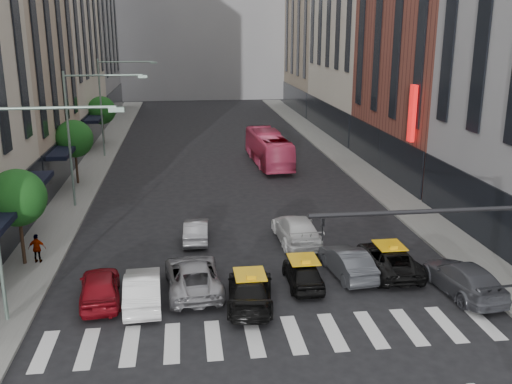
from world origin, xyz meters
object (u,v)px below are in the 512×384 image
object	(u,v)px
car_white_front	(143,289)
pedestrian_far	(37,248)
streetlamp_mid	(82,121)
streetlamp_far	(111,95)
taxi_left	(250,289)
streetlamp_near	(15,184)
taxi_center	(303,273)
bus	(268,148)
car_red	(100,286)

from	to	relation	value
car_white_front	pedestrian_far	world-z (taller)	pedestrian_far
streetlamp_mid	streetlamp_far	size ratio (longest dim) A/B	1.00
taxi_left	pedestrian_far	size ratio (longest dim) A/B	3.17
streetlamp_near	pedestrian_far	bearing A→B (deg)	100.18
pedestrian_far	streetlamp_mid	bearing A→B (deg)	-91.42
taxi_center	car_white_front	bearing A→B (deg)	7.98
streetlamp_near	streetlamp_far	distance (m)	32.00
streetlamp_near	streetlamp_far	xyz separation A→B (m)	(0.00, 32.00, 0.00)
streetlamp_mid	streetlamp_far	distance (m)	16.00
car_white_front	streetlamp_near	bearing A→B (deg)	8.82
streetlamp_near	car_white_front	bearing A→B (deg)	11.61
bus	pedestrian_far	world-z (taller)	bus
taxi_center	bus	world-z (taller)	bus
streetlamp_near	taxi_left	size ratio (longest dim) A/B	1.86
taxi_left	pedestrian_far	distance (m)	11.79
bus	pedestrian_far	distance (m)	25.91
taxi_left	pedestrian_far	xyz separation A→B (m)	(-10.31, 5.71, 0.21)
pedestrian_far	taxi_left	bearing A→B (deg)	155.84
streetlamp_near	bus	xyz separation A→B (m)	(14.06, 27.07, -4.44)
streetlamp_far	car_red	distance (m)	31.12
streetlamp_mid	pedestrian_far	xyz separation A→B (m)	(-1.09, -9.95, -4.99)
car_red	car_white_front	xyz separation A→B (m)	(1.89, -0.49, 0.00)
taxi_left	taxi_center	world-z (taller)	taxi_left
car_white_front	taxi_left	bearing A→B (deg)	170.01
car_white_front	taxi_left	world-z (taller)	car_white_front
car_red	car_white_front	size ratio (longest dim) A/B	0.97
streetlamp_near	streetlamp_far	bearing A→B (deg)	90.00
streetlamp_near	car_red	bearing A→B (deg)	28.28
taxi_center	bus	bearing A→B (deg)	-94.32
taxi_left	car_white_front	bearing A→B (deg)	-0.71
car_red	streetlamp_mid	bearing A→B (deg)	-86.15
streetlamp_far	bus	size ratio (longest dim) A/B	0.86
streetlamp_far	bus	bearing A→B (deg)	-19.32
streetlamp_mid	pedestrian_far	bearing A→B (deg)	-96.23
taxi_left	taxi_center	bearing A→B (deg)	-143.51
bus	pedestrian_far	size ratio (longest dim) A/B	6.88
streetlamp_far	car_white_front	bearing A→B (deg)	-81.69
taxi_center	pedestrian_far	xyz separation A→B (m)	(-13.03, 4.14, 0.26)
car_white_front	bus	distance (m)	27.83
streetlamp_mid	bus	size ratio (longest dim) A/B	0.86
streetlamp_mid	car_white_front	distance (m)	16.56
streetlamp_mid	taxi_left	xyz separation A→B (m)	(9.23, -15.66, -5.20)
car_red	car_white_front	world-z (taller)	same
car_red	taxi_center	bearing A→B (deg)	176.55
taxi_center	pedestrian_far	distance (m)	13.68
streetlamp_near	car_white_front	world-z (taller)	streetlamp_near
taxi_left	bus	bearing A→B (deg)	-93.74
streetlamp_far	pedestrian_far	size ratio (longest dim) A/B	5.90
car_red	taxi_left	xyz separation A→B (m)	(6.58, -1.08, -0.03)
car_red	pedestrian_far	distance (m)	5.95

